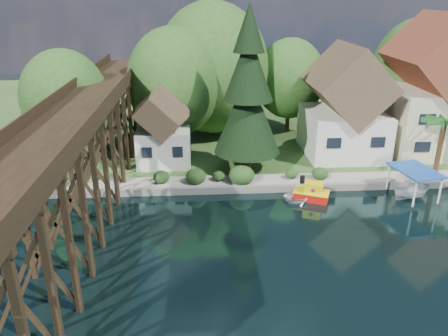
{
  "coord_description": "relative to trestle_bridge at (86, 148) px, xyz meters",
  "views": [
    {
      "loc": [
        -7.73,
        -25.84,
        15.92
      ],
      "look_at": [
        -5.74,
        6.0,
        3.13
      ],
      "focal_mm": 35.0,
      "sensor_mm": 36.0,
      "label": 1
    }
  ],
  "objects": [
    {
      "name": "ground",
      "position": [
        16.0,
        -5.17,
        -5.35
      ],
      "size": [
        140.0,
        140.0,
        0.0
      ],
      "primitive_type": "plane",
      "color": "black",
      "rests_on": "ground"
    },
    {
      "name": "bank",
      "position": [
        16.0,
        28.83,
        -5.1
      ],
      "size": [
        140.0,
        52.0,
        0.5
      ],
      "primitive_type": "cube",
      "color": "#2F5220",
      "rests_on": "ground"
    },
    {
      "name": "seawall",
      "position": [
        20.0,
        2.83,
        -5.04
      ],
      "size": [
        60.0,
        0.4,
        0.62
      ],
      "primitive_type": "cube",
      "color": "slate",
      "rests_on": "ground"
    },
    {
      "name": "promenade",
      "position": [
        22.0,
        4.13,
        -4.82
      ],
      "size": [
        50.0,
        2.6,
        0.06
      ],
      "primitive_type": "cube",
      "color": "gray",
      "rests_on": "bank"
    },
    {
      "name": "trestle_bridge",
      "position": [
        0.0,
        0.0,
        0.0
      ],
      "size": [
        4.12,
        44.18,
        9.3
      ],
      "color": "black",
      "rests_on": "ground"
    },
    {
      "name": "house_left",
      "position": [
        23.0,
        10.83,
        -0.21
      ],
      "size": [
        7.64,
        8.64,
        11.02
      ],
      "color": "silver",
      "rests_on": "bank"
    },
    {
      "name": "house_center",
      "position": [
        32.0,
        11.33,
        1.07
      ],
      "size": [
        8.65,
        9.18,
        13.89
      ],
      "color": "beige",
      "rests_on": "bank"
    },
    {
      "name": "shed",
      "position": [
        5.0,
        9.33,
        -1.52
      ],
      "size": [
        5.09,
        5.4,
        7.85
      ],
      "color": "silver",
      "rests_on": "bank"
    },
    {
      "name": "bg_trees",
      "position": [
        17.0,
        16.08,
        1.94
      ],
      "size": [
        49.9,
        13.3,
        10.57
      ],
      "color": "#382314",
      "rests_on": "bank"
    },
    {
      "name": "shrubs",
      "position": [
        11.4,
        4.09,
        -4.12
      ],
      "size": [
        15.76,
        2.47,
        1.7
      ],
      "color": "#1D3F16",
      "rests_on": "bank"
    },
    {
      "name": "conifer",
      "position": [
        12.76,
        6.86,
        2.31
      ],
      "size": [
        6.04,
        6.04,
        14.88
      ],
      "color": "#382314",
      "rests_on": "bank"
    },
    {
      "name": "palm_tree",
      "position": [
        30.11,
        5.01,
        -0.12
      ],
      "size": [
        4.13,
        4.13,
        5.41
      ],
      "color": "#382314",
      "rests_on": "bank"
    },
    {
      "name": "tugboat",
      "position": [
        17.56,
        1.13,
        -4.73
      ],
      "size": [
        3.22,
        2.56,
        2.06
      ],
      "color": "red",
      "rests_on": "ground"
    },
    {
      "name": "boat_white_a",
      "position": [
        17.07,
        1.36,
        -4.97
      ],
      "size": [
        4.29,
        3.66,
        0.75
      ],
      "primitive_type": "imported",
      "rotation": [
        0.0,
        0.0,
        1.92
      ],
      "color": "white",
      "rests_on": "ground"
    },
    {
      "name": "boat_canopy",
      "position": [
        25.89,
        0.81,
        -4.22
      ],
      "size": [
        3.48,
        4.52,
        2.63
      ],
      "color": "silver",
      "rests_on": "ground"
    }
  ]
}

